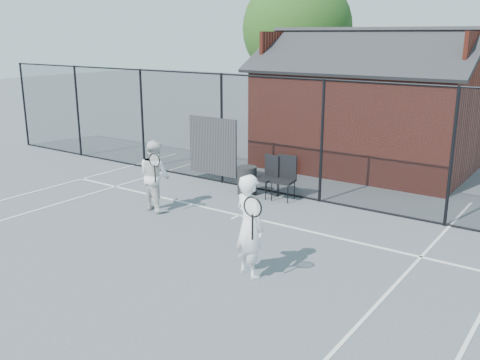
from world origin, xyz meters
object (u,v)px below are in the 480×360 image
Objects in this scene: chair_left at (266,177)px; chair_right at (283,179)px; player_front at (250,226)px; player_back at (155,176)px; waste_bin at (247,180)px; clubhouse at (367,115)px.

chair_left is 0.95× the size of chair_right.
player_front reaches higher than chair_right.
player_back is 2.85m from chair_left.
player_front is 4.83m from waste_bin.
player_back is at bearing -109.19° from clubhouse.
waste_bin is at bearing -153.63° from chair_left.
player_front is 1.08× the size of player_back.
player_back is 1.62× the size of chair_left.
chair_right is at bearing 14.43° from chair_left.
chair_right is 1.48× the size of waste_bin.
chair_right reaches higher than waste_bin.
player_front reaches higher than waste_bin.
chair_left is 0.54m from waste_bin.
chair_right reaches higher than chair_left.
player_front is 2.46× the size of waste_bin.
player_front is at bearing -80.46° from clubhouse.
clubhouse is 4.54m from chair_right.
waste_bin is (-1.01, -0.11, -0.17)m from chair_right.
chair_right is 1.03m from waste_bin.
clubhouse is 4.86m from waste_bin.
chair_right is at bearing -93.97° from clubhouse.
clubhouse is 8.97× the size of waste_bin.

